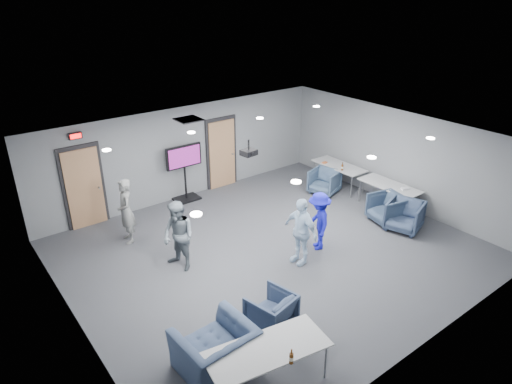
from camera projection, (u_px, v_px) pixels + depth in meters
floor at (273, 251)px, 10.87m from camera, size 9.00×9.00×0.00m
ceiling at (275, 143)px, 9.74m from camera, size 9.00×9.00×0.00m
wall_back at (186, 153)px, 13.19m from camera, size 9.00×0.02×2.70m
wall_front at (429, 285)px, 7.42m from camera, size 9.00×0.02×2.70m
wall_left at (71, 269)px, 7.82m from camera, size 0.02×8.00×2.70m
wall_right at (397, 158)px, 12.79m from camera, size 0.02×8.00×2.70m
door_left at (84, 188)px, 11.62m from camera, size 1.06×0.17×2.24m
door_right at (222, 154)px, 13.94m from camera, size 1.06×0.17×2.24m
exit_sign at (75, 136)px, 11.02m from camera, size 0.32×0.08×0.16m
hvac_diffuser at (189, 119)px, 11.49m from camera, size 0.60×0.60×0.03m
downlights at (275, 144)px, 9.74m from camera, size 6.18×3.78×0.02m
person_a at (126, 211)px, 10.97m from camera, size 0.50×0.66×1.63m
person_b at (179, 236)px, 9.91m from camera, size 0.77×0.90×1.61m
person_c at (300, 231)px, 10.14m from camera, size 0.44×0.95×1.59m
person_d at (319, 221)px, 10.72m from camera, size 0.94×1.07×1.43m
chair_right_a at (324, 181)px, 13.74m from camera, size 1.01×1.00×0.74m
chair_right_b at (387, 209)px, 12.06m from camera, size 0.99×0.98×0.76m
chair_right_c at (404, 216)px, 11.67m from camera, size 1.08×1.06×0.78m
chair_front_a at (271, 311)px, 8.35m from camera, size 0.90×0.92×0.71m
chair_front_b at (215, 349)px, 7.43m from camera, size 1.25×1.11×0.78m
table_right_a at (339, 167)px, 14.00m from camera, size 0.72×1.73×0.73m
table_right_b at (390, 186)px, 12.63m from camera, size 0.73×1.75×0.73m
table_front_left at (267, 351)px, 6.99m from camera, size 2.05×1.13×0.73m
bottle_front at (291, 358)px, 6.67m from camera, size 0.07×0.07×0.26m
bottle_right at (342, 167)px, 13.56m from camera, size 0.07×0.07×0.25m
snack_box at (325, 163)px, 14.13m from camera, size 0.17×0.12×0.04m
wrapper at (405, 189)px, 12.33m from camera, size 0.24×0.20×0.05m
tv_stand at (185, 170)px, 13.06m from camera, size 1.09×0.52×1.67m
projector at (249, 152)px, 10.09m from camera, size 0.35×0.33×0.35m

